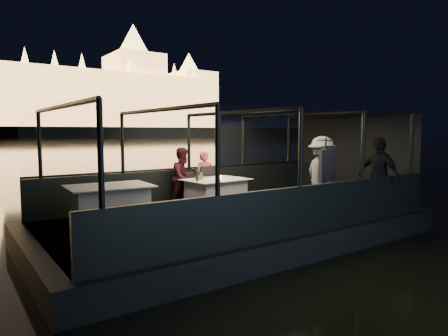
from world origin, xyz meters
TOP-DOWN VIEW (x-y plane):
  - boat_hull at (0.00, 0.00)m, footprint 8.60×4.40m
  - boat_deck at (0.00, 0.00)m, footprint 8.00×4.00m
  - gunwale_port at (0.00, 2.00)m, footprint 8.00×0.08m
  - gunwale_starboard at (0.00, -2.00)m, footprint 8.00×0.08m
  - cabin_glass_port at (0.00, 2.00)m, footprint 8.00×0.02m
  - cabin_glass_starboard at (0.00, -2.00)m, footprint 8.00×0.02m
  - cabin_roof_glass at (0.00, 0.00)m, footprint 8.00×4.00m
  - end_wall_fore at (-4.00, 0.00)m, footprint 0.02×4.00m
  - end_wall_aft at (4.00, 0.00)m, footprint 0.02×4.00m
  - canopy_ribs at (0.00, 0.00)m, footprint 8.00×4.00m
  - dining_table_central at (-0.01, 0.72)m, footprint 1.53×1.17m
  - dining_table_aft at (-2.63, 0.55)m, footprint 1.64×1.23m
  - chair_port_left at (-0.21, 1.39)m, footprint 0.52×0.52m
  - chair_port_right at (0.20, 1.19)m, footprint 0.49×0.49m
  - coat_stand at (1.39, -1.38)m, footprint 0.54×0.45m
  - person_woman_coral at (0.24, 1.60)m, footprint 0.57×0.46m
  - person_man_maroon at (-0.39, 1.62)m, footprint 0.84×0.73m
  - passenger_stripe at (1.81, -0.91)m, footprint 1.08×1.32m
  - passenger_dark at (2.75, -1.73)m, footprint 0.48×1.06m
  - wine_bottle at (-0.59, 0.61)m, footprint 0.07×0.07m
  - bread_basket at (-0.36, 0.89)m, footprint 0.27×0.27m
  - amber_candle at (0.16, 0.75)m, footprint 0.06×0.06m
  - plate_near at (0.42, 0.68)m, footprint 0.27×0.27m
  - plate_far at (-0.33, 0.90)m, footprint 0.30×0.30m
  - wine_glass_white at (-0.50, 0.59)m, footprint 0.07×0.07m
  - wine_glass_red at (0.28, 1.03)m, footprint 0.07×0.07m

SIDE VIEW (x-z plane):
  - boat_hull at x=0.00m, z-range -0.50..0.50m
  - boat_deck at x=0.00m, z-range 0.46..0.50m
  - dining_table_central at x=-0.01m, z-range 0.50..1.27m
  - dining_table_aft at x=-2.63m, z-range 0.46..1.31m
  - gunwale_port at x=0.00m, z-range 0.50..1.40m
  - gunwale_starboard at x=0.00m, z-range 0.50..1.40m
  - chair_port_left at x=-0.21m, z-range 0.53..1.37m
  - chair_port_right at x=0.20m, z-range 0.45..1.45m
  - person_woman_coral at x=0.24m, z-range 0.56..1.94m
  - person_man_maroon at x=-0.39m, z-range 0.50..2.00m
  - plate_near at x=0.42m, z-range 1.27..1.28m
  - plate_far at x=-0.33m, z-range 1.27..1.28m
  - bread_basket at x=-0.36m, z-range 1.26..1.35m
  - amber_candle at x=0.16m, z-range 1.27..1.34m
  - passenger_stripe at x=1.81m, z-range 0.46..2.24m
  - passenger_dark at x=2.75m, z-range 0.47..2.23m
  - wine_glass_white at x=-0.50m, z-range 1.26..1.46m
  - wine_glass_red at x=0.28m, z-range 1.27..1.45m
  - coat_stand at x=1.39m, z-range 0.52..2.28m
  - wine_bottle at x=-0.59m, z-range 1.26..1.57m
  - end_wall_fore at x=-4.00m, z-range 0.50..2.80m
  - end_wall_aft at x=4.00m, z-range 0.50..2.80m
  - canopy_ribs at x=0.00m, z-range 0.50..2.80m
  - cabin_glass_port at x=0.00m, z-range 1.40..2.80m
  - cabin_glass_starboard at x=0.00m, z-range 1.40..2.80m
  - cabin_roof_glass at x=0.00m, z-range 2.79..2.81m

